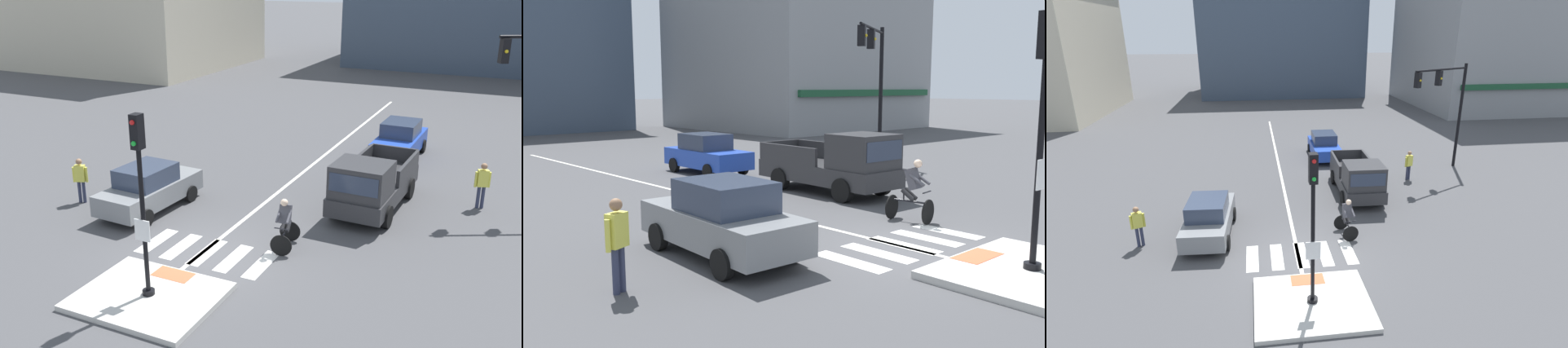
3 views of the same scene
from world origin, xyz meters
The scene contains 19 objects.
ground_plane centered at (0.00, 0.00, 0.00)m, with size 300.00×300.00×0.00m, color #474749.
traffic_island centered at (0.00, -2.60, 0.07)m, with size 3.56×2.93×0.15m, color beige.
tactile_pad_front centered at (0.00, -1.48, 0.15)m, with size 1.10×0.60×0.01m, color #DB5B38.
signal_pole centered at (0.00, -2.61, 2.99)m, with size 0.44×0.38×4.71m.
crosswalk_stripe_a centered at (-1.81, 0.31, 0.00)m, with size 0.44×1.80×0.01m, color silver.
crosswalk_stripe_b centered at (-0.91, 0.31, 0.00)m, with size 0.44×1.80×0.01m, color silver.
crosswalk_stripe_c centered at (0.00, 0.31, 0.00)m, with size 0.44×1.80×0.01m, color silver.
crosswalk_stripe_d centered at (0.91, 0.31, 0.00)m, with size 0.44×1.80×0.01m, color silver.
crosswalk_stripe_e centered at (1.81, 0.31, 0.00)m, with size 0.44×1.80×0.01m, color silver.
lane_centre_line centered at (-0.11, 10.00, 0.00)m, with size 0.14×28.00×0.01m, color silver.
traffic_light_mast centered at (9.52, 8.85, 4.31)m, with size 3.94×2.15×6.21m.
building_corner_left centered at (25.22, 30.43, 7.66)m, with size 17.72×17.41×15.29m.
building_far_block centered at (2.48, 44.11, 6.61)m, with size 20.91×15.76×13.18m.
car_grey_westbound_near centered at (-3.52, 2.36, 0.81)m, with size 2.01×4.18×1.64m.
car_blue_eastbound_far centered at (3.01, 12.32, 0.81)m, with size 1.90×4.13×1.64m.
pickup_truck_charcoal_eastbound_mid centered at (3.53, 5.55, 0.98)m, with size 2.19×5.16×2.08m.
cyclist centered at (2.02, 1.53, 0.87)m, with size 0.81×1.17×1.68m.
pedestrian_at_curb_left centered at (-6.13, 1.84, 0.98)m, with size 0.51×0.34×1.67m.
pedestrian_waiting_far_side centered at (6.99, 7.50, 0.98)m, with size 0.52×0.33×1.67m.
Camera 3 is at (-1.52, -12.46, 7.89)m, focal length 27.07 mm.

